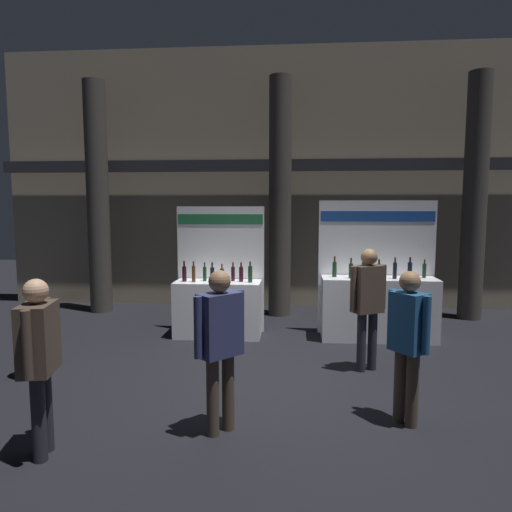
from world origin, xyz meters
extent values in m
plane|color=black|center=(0.00, 0.00, 0.00)|extent=(24.75, 24.75, 0.00)
cube|color=gray|center=(0.00, 4.55, 2.82)|extent=(12.37, 0.25, 5.64)
cube|color=#2D2D33|center=(0.00, 4.25, 3.10)|extent=(12.37, 0.20, 0.24)
cylinder|color=#423D38|center=(-3.80, 3.61, 2.39)|extent=(0.45, 0.45, 4.78)
cylinder|color=#423D38|center=(0.00, 3.61, 2.39)|extent=(0.45, 0.45, 4.78)
cylinder|color=#423D38|center=(3.80, 3.61, 2.39)|extent=(0.45, 0.45, 4.78)
cube|color=white|center=(-1.01, 1.93, 0.48)|extent=(1.47, 0.60, 0.96)
cube|color=white|center=(-1.01, 2.27, 1.12)|extent=(1.54, 0.04, 2.23)
cube|color=#1E6638|center=(-1.01, 2.25, 2.01)|extent=(1.50, 0.01, 0.18)
cylinder|color=black|center=(-1.57, 1.89, 1.08)|extent=(0.07, 0.07, 0.26)
cylinder|color=black|center=(-1.57, 1.89, 1.25)|extent=(0.03, 0.03, 0.08)
cylinder|color=red|center=(-1.57, 1.89, 1.30)|extent=(0.03, 0.03, 0.02)
cylinder|color=#472D14|center=(-1.40, 1.85, 1.09)|extent=(0.06, 0.06, 0.27)
cylinder|color=#472D14|center=(-1.40, 1.85, 1.26)|extent=(0.03, 0.03, 0.06)
cylinder|color=red|center=(-1.40, 1.85, 1.30)|extent=(0.03, 0.03, 0.02)
cylinder|color=#19381E|center=(-1.24, 1.96, 1.08)|extent=(0.06, 0.06, 0.24)
cylinder|color=#19381E|center=(-1.24, 1.96, 1.23)|extent=(0.03, 0.03, 0.06)
cylinder|color=black|center=(-1.24, 1.96, 1.27)|extent=(0.03, 0.03, 0.02)
cylinder|color=black|center=(-1.09, 1.86, 1.08)|extent=(0.07, 0.07, 0.25)
cylinder|color=black|center=(-1.09, 1.86, 1.24)|extent=(0.03, 0.03, 0.07)
cylinder|color=black|center=(-1.09, 1.86, 1.29)|extent=(0.03, 0.03, 0.02)
cylinder|color=#472D14|center=(-0.92, 1.86, 1.07)|extent=(0.07, 0.07, 0.23)
cylinder|color=#472D14|center=(-0.92, 1.86, 1.22)|extent=(0.03, 0.03, 0.06)
cylinder|color=red|center=(-0.92, 1.86, 1.26)|extent=(0.03, 0.03, 0.02)
cylinder|color=black|center=(-0.75, 2.01, 1.08)|extent=(0.07, 0.07, 0.24)
cylinder|color=black|center=(-0.75, 2.01, 1.23)|extent=(0.03, 0.03, 0.07)
cylinder|color=red|center=(-0.75, 2.01, 1.27)|extent=(0.03, 0.03, 0.02)
cylinder|color=black|center=(-0.61, 1.95, 1.08)|extent=(0.07, 0.07, 0.25)
cylinder|color=black|center=(-0.61, 1.95, 1.24)|extent=(0.03, 0.03, 0.08)
cylinder|color=gold|center=(-0.61, 1.95, 1.29)|extent=(0.03, 0.03, 0.02)
cylinder|color=#19381E|center=(-0.44, 1.88, 1.09)|extent=(0.07, 0.07, 0.27)
cylinder|color=#19381E|center=(-0.44, 1.88, 1.26)|extent=(0.03, 0.03, 0.06)
cylinder|color=black|center=(-0.44, 1.88, 1.30)|extent=(0.03, 0.03, 0.02)
cube|color=white|center=(1.71, 1.96, 0.52)|extent=(1.89, 0.60, 1.05)
cube|color=white|center=(1.71, 2.30, 1.17)|extent=(1.98, 0.04, 2.33)
cube|color=navy|center=(1.71, 2.28, 2.06)|extent=(1.93, 0.01, 0.18)
cylinder|color=#19381E|center=(0.97, 2.03, 1.17)|extent=(0.07, 0.07, 0.25)
cylinder|color=#19381E|center=(0.97, 2.03, 1.34)|extent=(0.03, 0.03, 0.08)
cylinder|color=red|center=(0.97, 2.03, 1.39)|extent=(0.03, 0.03, 0.02)
cylinder|color=#19381E|center=(1.23, 1.90, 1.17)|extent=(0.07, 0.07, 0.24)
cylinder|color=#19381E|center=(1.23, 1.90, 1.33)|extent=(0.03, 0.03, 0.08)
cylinder|color=black|center=(1.23, 1.90, 1.38)|extent=(0.03, 0.03, 0.02)
cylinder|color=#19381E|center=(1.45, 1.96, 1.18)|extent=(0.07, 0.07, 0.26)
cylinder|color=#19381E|center=(1.45, 1.96, 1.34)|extent=(0.03, 0.03, 0.08)
cylinder|color=gold|center=(1.45, 1.96, 1.39)|extent=(0.03, 0.03, 0.02)
cylinder|color=#19381E|center=(1.70, 1.96, 1.16)|extent=(0.07, 0.07, 0.23)
cylinder|color=#19381E|center=(1.70, 1.96, 1.32)|extent=(0.03, 0.03, 0.08)
cylinder|color=gold|center=(1.70, 1.96, 1.36)|extent=(0.03, 0.03, 0.02)
cylinder|color=black|center=(1.95, 1.90, 1.18)|extent=(0.07, 0.07, 0.27)
cylinder|color=black|center=(1.95, 1.90, 1.36)|extent=(0.03, 0.03, 0.08)
cylinder|color=gold|center=(1.95, 1.90, 1.40)|extent=(0.03, 0.03, 0.02)
cylinder|color=black|center=(2.21, 1.98, 1.18)|extent=(0.07, 0.07, 0.27)
cylinder|color=black|center=(2.21, 1.98, 1.35)|extent=(0.03, 0.03, 0.07)
cylinder|color=red|center=(2.21, 1.98, 1.39)|extent=(0.03, 0.03, 0.02)
cylinder|color=#19381E|center=(2.46, 2.04, 1.16)|extent=(0.06, 0.06, 0.24)
cylinder|color=#19381E|center=(2.46, 2.04, 1.32)|extent=(0.03, 0.03, 0.07)
cylinder|color=gold|center=(2.46, 2.04, 1.36)|extent=(0.03, 0.03, 0.02)
cylinder|color=slate|center=(-3.17, -0.18, 0.35)|extent=(0.33, 0.33, 0.69)
torus|color=black|center=(-3.17, -0.18, 0.71)|extent=(0.33, 0.33, 0.02)
cylinder|color=#23232D|center=(1.21, 0.41, 0.40)|extent=(0.12, 0.12, 0.81)
cylinder|color=#23232D|center=(1.37, 0.49, 0.40)|extent=(0.12, 0.12, 0.81)
cube|color=#47382D|center=(1.29, 0.45, 1.13)|extent=(0.45, 0.37, 0.64)
sphere|color=#8C6647|center=(1.29, 0.45, 1.56)|extent=(0.22, 0.22, 0.22)
cylinder|color=#47382D|center=(1.08, 0.34, 1.14)|extent=(0.08, 0.08, 0.61)
cylinder|color=#47382D|center=(1.51, 0.56, 1.14)|extent=(0.08, 0.08, 0.61)
cylinder|color=#47382D|center=(1.40, -1.03, 0.38)|extent=(0.12, 0.12, 0.77)
cylinder|color=#47382D|center=(1.50, -1.16, 0.38)|extent=(0.12, 0.12, 0.77)
cube|color=navy|center=(1.45, -1.10, 1.07)|extent=(0.39, 0.41, 0.61)
sphere|color=#8C6647|center=(1.45, -1.10, 1.49)|extent=(0.21, 0.21, 0.21)
cylinder|color=navy|center=(1.32, -0.93, 1.09)|extent=(0.08, 0.08, 0.58)
cylinder|color=navy|center=(1.58, -1.27, 1.09)|extent=(0.08, 0.08, 0.58)
cylinder|color=#47382D|center=(-0.36, -1.37, 0.39)|extent=(0.12, 0.12, 0.79)
cylinder|color=#47382D|center=(-0.49, -1.50, 0.39)|extent=(0.12, 0.12, 0.79)
cube|color=navy|center=(-0.42, -1.44, 1.10)|extent=(0.46, 0.46, 0.62)
sphere|color=#8C6647|center=(-0.42, -1.44, 1.52)|extent=(0.22, 0.22, 0.22)
cylinder|color=navy|center=(-0.25, -1.25, 1.11)|extent=(0.08, 0.08, 0.59)
cylinder|color=navy|center=(-0.60, -1.62, 1.11)|extent=(0.08, 0.08, 0.59)
cylinder|color=#23232D|center=(-1.93, -2.08, 0.39)|extent=(0.12, 0.12, 0.78)
cylinder|color=#23232D|center=(-1.97, -1.91, 0.39)|extent=(0.12, 0.12, 0.78)
cube|color=#47382D|center=(-1.95, -1.99, 1.09)|extent=(0.34, 0.47, 0.62)
sphere|color=tan|center=(-1.95, -1.99, 1.51)|extent=(0.21, 0.21, 0.21)
cylinder|color=#47382D|center=(-1.90, -2.25, 1.10)|extent=(0.08, 0.08, 0.59)
cylinder|color=#47382D|center=(-2.00, -1.74, 1.10)|extent=(0.08, 0.08, 0.59)
camera|label=1|loc=(0.28, -5.77, 2.25)|focal=32.38mm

